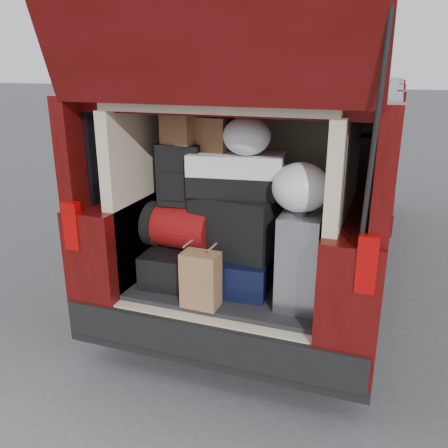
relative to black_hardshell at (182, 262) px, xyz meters
The scene contains 15 objects.
ground 0.77m from the black_hardshell, 21.11° to the right, with size 80.00×80.00×0.00m, color #3B3B3E.
minivan 1.77m from the black_hardshell, 78.05° to the left, with size 1.90×5.35×2.77m.
load_floor 0.55m from the black_hardshell, 20.40° to the left, with size 1.24×1.05×0.55m, color black.
black_hardshell is the anchor object (origin of this frame).
navy_hardshell 0.41m from the black_hardshell, ahead, with size 0.42×0.51×0.22m, color black.
silver_roller 0.85m from the black_hardshell, ahead, with size 0.24×0.39×0.58m, color white.
kraft_bag 0.44m from the black_hardshell, 49.82° to the right, with size 0.22×0.14×0.34m, color #8E6140.
red_duffel 0.26m from the black_hardshell, 37.72° to the left, with size 0.45×0.30×0.30m, color maroon.
black_soft_case 0.48m from the black_hardshell, ahead, with size 0.54×0.32×0.39m, color black.
backpack 0.61m from the black_hardshell, 93.24° to the left, with size 0.28×0.17×0.40m, color black.
twotone_duffel 0.73m from the black_hardshell, 11.64° to the left, with size 0.59×0.30×0.26m, color white.
grocery_sack_lower 0.90m from the black_hardshell, 84.66° to the left, with size 0.21×0.17×0.19m, color brown.
grocery_sack_upper 0.90m from the black_hardshell, 28.34° to the left, with size 0.21×0.18×0.21m, color brown.
plastic_bag_center 0.99m from the black_hardshell, ahead, with size 0.29×0.27×0.23m, color white.
plastic_bag_right 1.02m from the black_hardshell, ahead, with size 0.33×0.31×0.29m, color white.
Camera 1 is at (0.93, -2.57, 1.95)m, focal length 38.00 mm.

